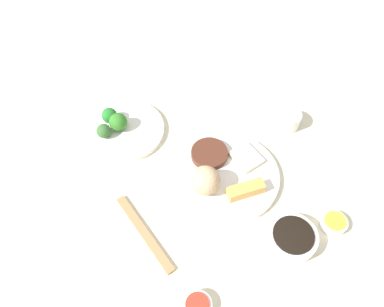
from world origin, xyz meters
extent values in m
cube|color=beige|center=(0.00, 0.00, 0.01)|extent=(2.20, 2.20, 0.02)
cylinder|color=white|center=(0.02, 0.02, 0.03)|extent=(0.27, 0.27, 0.02)
sphere|color=tan|center=(0.03, -0.05, 0.07)|extent=(0.07, 0.07, 0.07)
cube|color=gold|center=(0.09, 0.03, 0.05)|extent=(0.04, 0.10, 0.03)
cube|color=beige|center=(0.00, 0.09, 0.04)|extent=(0.08, 0.07, 0.01)
cylinder|color=#4E271A|center=(-0.05, 0.01, 0.05)|extent=(0.10, 0.10, 0.02)
cylinder|color=white|center=(-0.25, -0.15, 0.03)|extent=(0.22, 0.22, 0.01)
sphere|color=#2F7323|center=(-0.25, -0.16, 0.06)|extent=(0.05, 0.05, 0.05)
sphere|color=#227127|center=(-0.29, -0.18, 0.06)|extent=(0.04, 0.04, 0.04)
sphere|color=#34612E|center=(-0.25, -0.21, 0.05)|extent=(0.04, 0.04, 0.04)
cylinder|color=white|center=(0.23, 0.06, 0.04)|extent=(0.11, 0.11, 0.03)
cylinder|color=black|center=(0.23, 0.06, 0.06)|extent=(0.09, 0.09, 0.00)
cylinder|color=white|center=(0.26, -0.20, 0.03)|extent=(0.06, 0.06, 0.02)
cylinder|color=red|center=(0.26, -0.20, 0.04)|extent=(0.05, 0.05, 0.00)
cylinder|color=white|center=(0.25, 0.17, 0.03)|extent=(0.06, 0.06, 0.02)
cylinder|color=yellow|center=(0.25, 0.17, 0.04)|extent=(0.05, 0.05, 0.00)
cylinder|color=white|center=(-0.05, 0.26, 0.04)|extent=(0.07, 0.07, 0.05)
cube|color=#A97B4E|center=(0.06, -0.23, 0.02)|extent=(0.23, 0.05, 0.01)
camera|label=1|loc=(0.42, -0.29, 0.83)|focal=34.47mm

